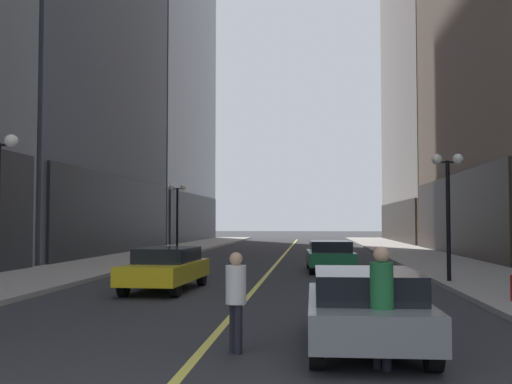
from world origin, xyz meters
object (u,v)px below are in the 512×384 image
at_px(pedestrian_in_green_parka, 382,297).
at_px(pedestrian_in_white_shirt, 236,294).
at_px(car_yellow, 166,267).
at_px(car_grey, 365,306).
at_px(car_green, 330,255).
at_px(street_lamp_left_far, 177,203).
at_px(street_lamp_right_mid, 448,188).

bearing_deg(pedestrian_in_green_parka, pedestrian_in_white_shirt, 157.83).
distance_m(car_yellow, pedestrian_in_white_shirt, 9.43).
relative_size(car_grey, pedestrian_in_white_shirt, 2.72).
bearing_deg(pedestrian_in_green_parka, car_green, 90.84).
bearing_deg(pedestrian_in_green_parka, street_lamp_left_far, 108.35).
relative_size(pedestrian_in_white_shirt, street_lamp_right_mid, 0.37).
xyz_separation_m(car_yellow, pedestrian_in_green_parka, (5.53, -9.75, 0.32)).
bearing_deg(car_green, pedestrian_in_green_parka, -89.16).
xyz_separation_m(car_yellow, car_green, (5.28, 7.60, 0.00)).
height_order(car_yellow, car_green, same).
bearing_deg(pedestrian_in_green_parka, car_grey, 94.87).
xyz_separation_m(car_grey, car_green, (-0.13, 15.94, 0.00)).
relative_size(car_green, pedestrian_in_white_shirt, 2.77).
relative_size(car_green, street_lamp_left_far, 1.02).
bearing_deg(car_yellow, car_grey, -57.01).
height_order(pedestrian_in_green_parka, street_lamp_right_mid, street_lamp_right_mid).
xyz_separation_m(pedestrian_in_green_parka, pedestrian_in_white_shirt, (-2.25, 0.92, -0.09)).
distance_m(car_grey, street_lamp_left_far, 28.05).
bearing_deg(car_yellow, pedestrian_in_white_shirt, -69.59).
xyz_separation_m(pedestrian_in_green_parka, street_lamp_right_mid, (3.57, 12.12, 2.22)).
xyz_separation_m(car_green, pedestrian_in_green_parka, (0.25, -17.35, 0.32)).
bearing_deg(street_lamp_right_mid, street_lamp_left_far, 129.18).
bearing_deg(street_lamp_left_far, pedestrian_in_white_shirt, -75.45).
relative_size(pedestrian_in_green_parka, pedestrian_in_white_shirt, 1.09).
height_order(car_grey, street_lamp_right_mid, street_lamp_right_mid).
distance_m(car_grey, street_lamp_right_mid, 11.61).
relative_size(street_lamp_left_far, street_lamp_right_mid, 1.00).
distance_m(car_yellow, street_lamp_right_mid, 9.74).
height_order(pedestrian_in_white_shirt, street_lamp_right_mid, street_lamp_right_mid).
bearing_deg(car_green, car_yellow, -124.79).
height_order(car_grey, car_green, same).
relative_size(car_yellow, pedestrian_in_white_shirt, 2.89).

